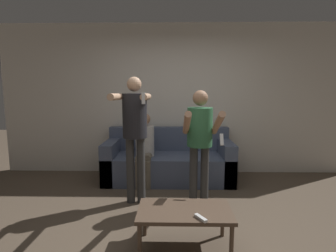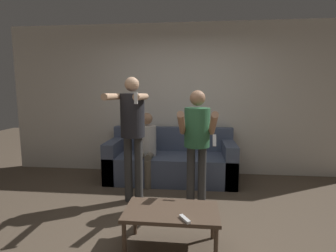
{
  "view_description": "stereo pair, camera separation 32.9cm",
  "coord_description": "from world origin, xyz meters",
  "px_view_note": "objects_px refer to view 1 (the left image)",
  "views": [
    {
      "loc": [
        -0.08,
        -2.71,
        1.55
      ],
      "look_at": [
        -0.16,
        1.15,
        1.0
      ],
      "focal_mm": 28.0,
      "sensor_mm": 36.0,
      "label": 1
    },
    {
      "loc": [
        0.25,
        -2.69,
        1.55
      ],
      "look_at": [
        -0.16,
        1.15,
        1.0
      ],
      "focal_mm": 28.0,
      "sensor_mm": 36.0,
      "label": 2
    }
  ],
  "objects_px": {
    "person_standing_left": "(135,125)",
    "person_standing_right": "(200,134)",
    "remote_on_table": "(201,218)",
    "person_seated": "(144,145)",
    "coffee_table": "(185,214)",
    "couch": "(169,162)"
  },
  "relations": [
    {
      "from": "person_standing_left",
      "to": "person_standing_right",
      "type": "bearing_deg",
      "value": -0.24
    },
    {
      "from": "person_standing_left",
      "to": "remote_on_table",
      "type": "bearing_deg",
      "value": -57.87
    },
    {
      "from": "person_standing_right",
      "to": "remote_on_table",
      "type": "relative_size",
      "value": 10.46
    },
    {
      "from": "person_seated",
      "to": "remote_on_table",
      "type": "height_order",
      "value": "person_seated"
    },
    {
      "from": "coffee_table",
      "to": "remote_on_table",
      "type": "bearing_deg",
      "value": -54.5
    },
    {
      "from": "remote_on_table",
      "to": "coffee_table",
      "type": "bearing_deg",
      "value": 125.5
    },
    {
      "from": "remote_on_table",
      "to": "couch",
      "type": "bearing_deg",
      "value": 98.62
    },
    {
      "from": "couch",
      "to": "person_standing_left",
      "type": "xyz_separation_m",
      "value": [
        -0.43,
        -0.95,
        0.78
      ]
    },
    {
      "from": "person_standing_left",
      "to": "coffee_table",
      "type": "xyz_separation_m",
      "value": [
        0.62,
        -1.01,
        -0.72
      ]
    },
    {
      "from": "person_standing_right",
      "to": "remote_on_table",
      "type": "bearing_deg",
      "value": -94.9
    },
    {
      "from": "coffee_table",
      "to": "remote_on_table",
      "type": "relative_size",
      "value": 6.16
    },
    {
      "from": "remote_on_table",
      "to": "person_seated",
      "type": "bearing_deg",
      "value": 110.04
    },
    {
      "from": "person_standing_left",
      "to": "remote_on_table",
      "type": "xyz_separation_m",
      "value": [
        0.76,
        -1.2,
        -0.67
      ]
    },
    {
      "from": "person_seated",
      "to": "remote_on_table",
      "type": "relative_size",
      "value": 7.92
    },
    {
      "from": "person_seated",
      "to": "coffee_table",
      "type": "bearing_deg",
      "value": -71.87
    },
    {
      "from": "person_standing_right",
      "to": "person_seated",
      "type": "relative_size",
      "value": 1.32
    },
    {
      "from": "person_standing_right",
      "to": "coffee_table",
      "type": "bearing_deg",
      "value": -103.29
    },
    {
      "from": "couch",
      "to": "coffee_table",
      "type": "xyz_separation_m",
      "value": [
        0.19,
        -1.96,
        0.06
      ]
    },
    {
      "from": "couch",
      "to": "coffee_table",
      "type": "height_order",
      "value": "couch"
    },
    {
      "from": "person_standing_left",
      "to": "remote_on_table",
      "type": "relative_size",
      "value": 11.64
    },
    {
      "from": "person_standing_left",
      "to": "couch",
      "type": "bearing_deg",
      "value": 65.74
    },
    {
      "from": "couch",
      "to": "person_standing_left",
      "type": "height_order",
      "value": "person_standing_left"
    }
  ]
}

